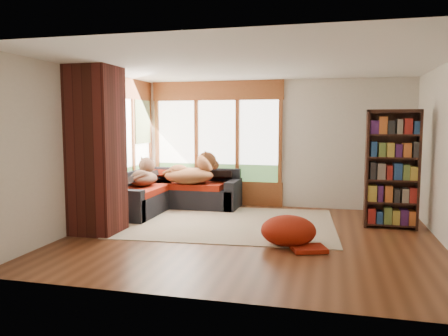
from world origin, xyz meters
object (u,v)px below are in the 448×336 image
at_px(brick_chimney, 96,151).
at_px(pouf, 288,230).
at_px(sectional_sofa, 171,194).
at_px(bookshelf, 392,169).
at_px(dog_tan, 193,169).
at_px(area_rug, 229,223).
at_px(dog_brindle, 144,173).

bearing_deg(brick_chimney, pouf, -0.34).
relative_size(sectional_sofa, pouf, 2.81).
height_order(bookshelf, dog_tan, bookshelf).
distance_m(area_rug, bookshelf, 2.85).
bearing_deg(area_rug, brick_chimney, -149.47).
bearing_deg(dog_tan, pouf, -62.61).
relative_size(area_rug, pouf, 4.55).
bearing_deg(area_rug, pouf, -45.05).
distance_m(area_rug, dog_tan, 1.60).
bearing_deg(area_rug, dog_brindle, 162.71).
bearing_deg(dog_tan, brick_chimney, -131.00).
xyz_separation_m(sectional_sofa, dog_brindle, (-0.41, -0.37, 0.46)).
bearing_deg(dog_brindle, pouf, -129.08).
relative_size(sectional_sofa, area_rug, 0.62).
height_order(sectional_sofa, area_rug, sectional_sofa).
bearing_deg(brick_chimney, bookshelf, 17.35).
bearing_deg(dog_brindle, area_rug, -116.55).
xyz_separation_m(area_rug, dog_brindle, (-1.84, 0.57, 0.76)).
xyz_separation_m(bookshelf, dog_brindle, (-4.50, 0.26, -0.21)).
height_order(brick_chimney, sectional_sofa, brick_chimney).
bearing_deg(brick_chimney, dog_brindle, 88.64).
bearing_deg(bookshelf, sectional_sofa, 171.26).
height_order(pouf, dog_brindle, dog_brindle).
xyz_separation_m(bookshelf, pouf, (-1.54, -1.44, -0.75)).
xyz_separation_m(brick_chimney, bookshelf, (4.54, 1.42, -0.33)).
relative_size(brick_chimney, dog_brindle, 2.86).
bearing_deg(brick_chimney, area_rug, 30.53).
height_order(brick_chimney, area_rug, brick_chimney).
height_order(sectional_sofa, dog_brindle, dog_brindle).
bearing_deg(dog_tan, dog_brindle, -172.32).
bearing_deg(pouf, brick_chimney, 179.66).
bearing_deg(bookshelf, area_rug, -173.36).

